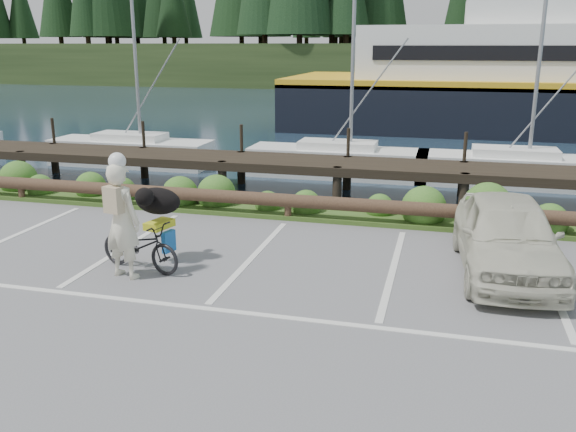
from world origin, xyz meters
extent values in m
plane|color=#5F5F61|center=(0.00, 0.00, 0.00)|extent=(72.00, 72.00, 0.00)
plane|color=#172737|center=(0.00, 48.00, -1.20)|extent=(160.00, 160.00, 0.00)
cube|color=#3D5B21|center=(0.00, 5.30, 0.05)|extent=(34.00, 1.60, 0.10)
imported|color=black|center=(-1.71, 0.88, 0.44)|extent=(1.77, 0.98, 0.88)
imported|color=beige|center=(-1.81, 0.50, 0.99)|extent=(0.82, 0.64, 1.98)
ellipsoid|color=black|center=(-1.58, 1.40, 1.13)|extent=(0.61, 0.93, 0.49)
imported|color=beige|center=(4.48, 2.34, 0.68)|extent=(1.87, 4.06, 1.35)
camera|label=1|loc=(3.35, -8.25, 3.83)|focal=38.00mm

